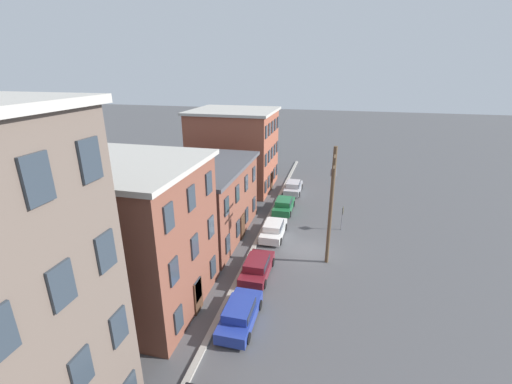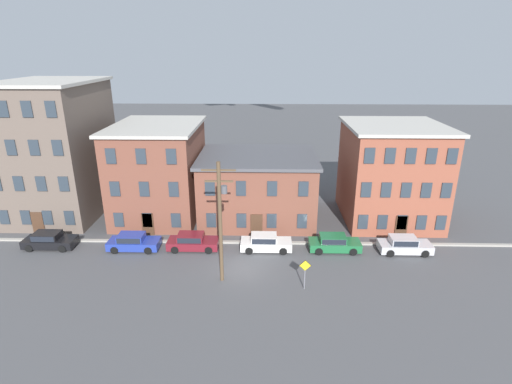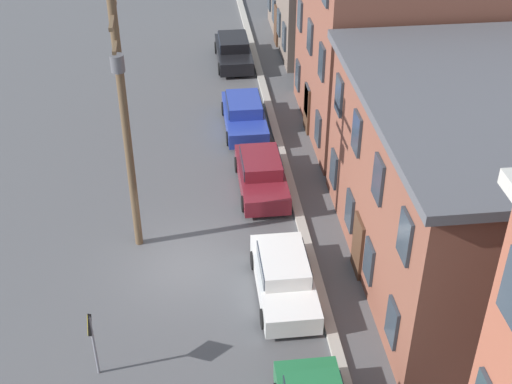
{
  "view_description": "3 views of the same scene",
  "coord_description": "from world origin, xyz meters",
  "views": [
    {
      "loc": [
        -25.58,
        -1.75,
        14.51
      ],
      "look_at": [
        1.74,
        4.9,
        4.17
      ],
      "focal_mm": 24.0,
      "sensor_mm": 36.0,
      "label": 1
    },
    {
      "loc": [
        1.73,
        -27.74,
        16.56
      ],
      "look_at": [
        0.92,
        5.15,
        4.68
      ],
      "focal_mm": 28.0,
      "sensor_mm": 36.0,
      "label": 2
    },
    {
      "loc": [
        19.52,
        0.34,
        16.32
      ],
      "look_at": [
        0.41,
        2.5,
        3.23
      ],
      "focal_mm": 50.0,
      "sensor_mm": 36.0,
      "label": 3
    }
  ],
  "objects": [
    {
      "name": "apartment_midblock",
      "position": [
        -9.2,
        11.36,
        4.75
      ],
      "size": [
        8.53,
        11.24,
        9.46
      ],
      "color": "brown",
      "rests_on": "ground_plane"
    },
    {
      "name": "apartment_corner",
      "position": [
        -19.6,
        11.65,
        6.85
      ],
      "size": [
        8.77,
        11.82,
        13.67
      ],
      "color": "#66564C",
      "rests_on": "ground_plane"
    },
    {
      "name": "car_black",
      "position": [
        -17.21,
        3.26,
        0.75
      ],
      "size": [
        4.4,
        1.92,
        1.43
      ],
      "color": "black",
      "rests_on": "ground_plane"
    },
    {
      "name": "caution_sign",
      "position": [
        4.63,
        -2.68,
        1.58
      ],
      "size": [
        0.88,
        0.08,
        2.39
      ],
      "color": "slate",
      "rests_on": "ground_plane"
    },
    {
      "name": "utility_pole",
      "position": [
        -1.45,
        -1.61,
        5.22
      ],
      "size": [
        2.4,
        0.44,
        9.29
      ],
      "color": "brown",
      "rests_on": "ground_plane"
    },
    {
      "name": "ground_plane",
      "position": [
        0.0,
        0.0,
        0.0
      ],
      "size": [
        200.0,
        200.0,
        0.0
      ],
      "primitive_type": "plane",
      "color": "#4C4C4F"
    },
    {
      "name": "apartment_annex",
      "position": [
        14.25,
        10.71,
        4.86
      ],
      "size": [
        9.34,
        9.94,
        9.69
      ],
      "color": "brown",
      "rests_on": "ground_plane"
    },
    {
      "name": "car_silver",
      "position": [
        13.67,
        3.14,
        0.75
      ],
      "size": [
        4.4,
        1.92,
        1.43
      ],
      "color": "#B7B7BC",
      "rests_on": "ground_plane"
    },
    {
      "name": "car_green",
      "position": [
        7.7,
        3.32,
        0.75
      ],
      "size": [
        4.4,
        1.92,
        1.43
      ],
      "color": "#1E6638",
      "rests_on": "ground_plane"
    },
    {
      "name": "car_maroon",
      "position": [
        -4.59,
        3.29,
        0.75
      ],
      "size": [
        4.4,
        1.92,
        1.43
      ],
      "color": "maroon",
      "rests_on": "ground_plane"
    },
    {
      "name": "car_white",
      "position": [
        1.77,
        3.29,
        0.75
      ],
      "size": [
        4.4,
        1.92,
        1.43
      ],
      "color": "silver",
      "rests_on": "ground_plane"
    },
    {
      "name": "car_blue",
      "position": [
        -9.73,
        3.11,
        0.75
      ],
      "size": [
        4.4,
        1.92,
        1.43
      ],
      "color": "#233899",
      "rests_on": "ground_plane"
    },
    {
      "name": "apartment_far",
      "position": [
        0.95,
        10.53,
        3.31
      ],
      "size": [
        11.68,
        9.57,
        6.6
      ],
      "color": "brown",
      "rests_on": "ground_plane"
    },
    {
      "name": "kerb_strip",
      "position": [
        0.0,
        4.5,
        0.08
      ],
      "size": [
        56.0,
        0.36,
        0.16
      ],
      "primitive_type": "cube",
      "color": "#9E998E",
      "rests_on": "ground_plane"
    }
  ]
}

